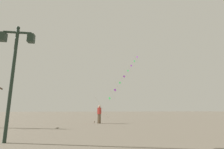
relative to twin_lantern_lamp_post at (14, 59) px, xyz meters
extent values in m
plane|color=#756B5B|center=(2.49, 13.77, -3.53)|extent=(160.00, 160.00, 0.00)
cylinder|color=#1E2D23|center=(0.00, 0.00, -1.06)|extent=(0.14, 0.14, 4.95)
sphere|color=#1E2D23|center=(0.00, 0.00, 1.50)|extent=(0.16, 0.16, 0.16)
cube|color=#1E2D23|center=(0.00, 0.00, 1.27)|extent=(1.22, 0.08, 0.08)
cube|color=#1E2D23|center=(-0.61, 0.00, 1.02)|extent=(0.28, 0.28, 0.40)
cube|color=beige|center=(-0.61, 0.00, 1.02)|extent=(0.19, 0.19, 0.30)
cube|color=#1E2D23|center=(0.61, 0.00, 1.02)|extent=(0.28, 0.28, 0.40)
cube|color=beige|center=(0.61, 0.00, 1.02)|extent=(0.19, 0.19, 0.30)
cylinder|color=brown|center=(3.99, 9.85, -3.44)|extent=(0.06, 0.06, 0.18)
cylinder|color=silver|center=(4.91, 11.06, -2.13)|extent=(1.86, 2.44, 2.46)
cylinder|color=silver|center=(6.25, 12.82, -0.35)|extent=(0.86, 1.13, 1.14)
cylinder|color=silver|center=(7.09, 13.92, 0.77)|extent=(0.86, 1.13, 1.14)
cylinder|color=silver|center=(7.93, 15.03, 1.89)|extent=(0.86, 1.13, 1.14)
cylinder|color=silver|center=(8.77, 16.13, 3.01)|extent=(0.86, 1.13, 1.14)
cylinder|color=silver|center=(9.61, 17.24, 4.13)|extent=(0.86, 1.13, 1.14)
cylinder|color=silver|center=(10.45, 18.34, 5.25)|extent=(0.86, 1.13, 1.14)
cylinder|color=silver|center=(11.29, 19.45, 6.37)|extent=(0.86, 1.13, 1.14)
cube|color=green|center=(5.83, 12.26, -0.91)|extent=(0.26, 0.26, 0.36)
cylinder|color=green|center=(5.83, 12.26, -1.12)|extent=(0.03, 0.03, 0.16)
cube|color=purple|center=(6.67, 13.37, 0.21)|extent=(0.32, 0.17, 0.36)
cylinder|color=purple|center=(6.67, 13.37, -0.02)|extent=(0.03, 0.04, 0.20)
cube|color=green|center=(7.51, 14.47, 1.33)|extent=(0.29, 0.23, 0.36)
cylinder|color=green|center=(7.51, 14.47, 1.11)|extent=(0.03, 0.03, 0.17)
cube|color=purple|center=(8.35, 15.58, 2.45)|extent=(0.33, 0.16, 0.36)
cylinder|color=purple|center=(8.35, 15.58, 2.23)|extent=(0.03, 0.04, 0.17)
cube|color=green|center=(9.19, 16.69, 3.57)|extent=(0.27, 0.25, 0.36)
cylinder|color=green|center=(9.19, 16.69, 3.31)|extent=(0.04, 0.04, 0.25)
cube|color=purple|center=(10.03, 17.79, 4.69)|extent=(0.30, 0.22, 0.36)
cylinder|color=purple|center=(10.03, 17.79, 4.46)|extent=(0.03, 0.04, 0.20)
cube|color=green|center=(10.87, 18.90, 5.81)|extent=(0.28, 0.24, 0.36)
cylinder|color=green|center=(10.87, 18.90, 5.56)|extent=(0.03, 0.03, 0.24)
cube|color=purple|center=(11.71, 20.00, 6.93)|extent=(0.27, 0.26, 0.36)
cylinder|color=purple|center=(11.71, 20.00, 6.66)|extent=(0.03, 0.03, 0.27)
cube|color=brown|center=(4.42, 9.04, -3.08)|extent=(0.33, 0.36, 0.90)
cube|color=#B22D26|center=(4.42, 9.04, -2.35)|extent=(0.40, 0.45, 0.60)
sphere|color=tan|center=(4.42, 9.04, -1.93)|extent=(0.22, 0.22, 0.22)
cylinder|color=#B22D26|center=(4.53, 9.23, -2.18)|extent=(0.28, 0.38, 0.50)
camera|label=1|loc=(3.31, -7.73, -2.20)|focal=26.98mm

